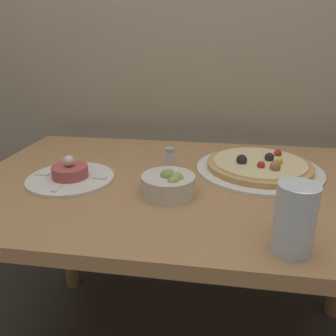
# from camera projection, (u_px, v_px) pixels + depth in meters

# --- Properties ---
(dining_table) EXTENTS (1.29, 0.77, 0.72)m
(dining_table) POSITION_uv_depth(u_px,v_px,m) (193.00, 211.00, 0.97)
(dining_table) COLOR #AD7F51
(dining_table) RESTS_ON ground_plane
(pizza_plate) EXTENTS (0.38, 0.38, 0.06)m
(pizza_plate) POSITION_uv_depth(u_px,v_px,m) (259.00, 166.00, 1.00)
(pizza_plate) COLOR white
(pizza_plate) RESTS_ON dining_table
(tartare_plate) EXTENTS (0.25, 0.25, 0.07)m
(tartare_plate) POSITION_uv_depth(u_px,v_px,m) (70.00, 175.00, 0.94)
(tartare_plate) COLOR white
(tartare_plate) RESTS_ON dining_table
(small_bowl) EXTENTS (0.14, 0.14, 0.07)m
(small_bowl) POSITION_uv_depth(u_px,v_px,m) (169.00, 184.00, 0.84)
(small_bowl) COLOR silver
(small_bowl) RESTS_ON dining_table
(drinking_glass) EXTENTS (0.08, 0.08, 0.14)m
(drinking_glass) POSITION_uv_depth(u_px,v_px,m) (294.00, 219.00, 0.60)
(drinking_glass) COLOR silver
(drinking_glass) RESTS_ON dining_table
(salt_shaker) EXTENTS (0.03, 0.03, 0.07)m
(salt_shaker) POSITION_uv_depth(u_px,v_px,m) (170.00, 159.00, 1.00)
(salt_shaker) COLOR silver
(salt_shaker) RESTS_ON dining_table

